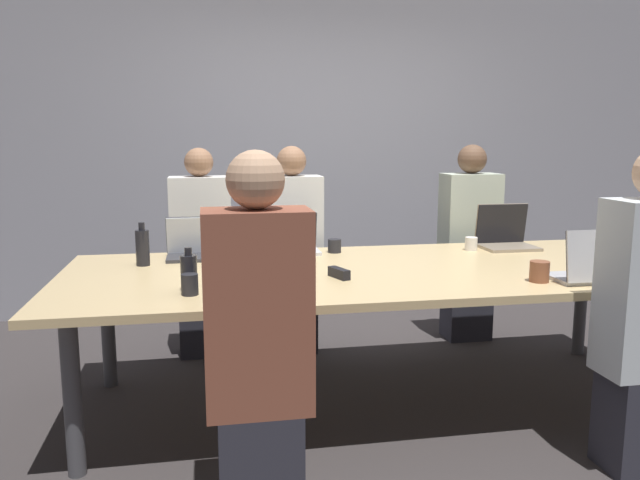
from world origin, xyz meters
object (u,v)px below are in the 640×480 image
(laptop_far_midleft, at_px, (293,241))
(cup_far_midleft, at_px, (335,246))
(person_near_left, at_px, (258,346))
(cup_near_right, at_px, (539,272))
(stapler, at_px, (339,273))
(laptop_far_left, at_px, (194,246))
(bottle_near_left, at_px, (189,272))
(bottle_far_left, at_px, (143,247))
(cup_far_right, at_px, (471,244))
(person_far_midleft, at_px, (292,254))
(laptop_near_left, at_px, (245,281))
(bottle_near_right, at_px, (614,250))
(cup_near_left, at_px, (190,284))
(laptop_far_right, at_px, (505,235))
(laptop_near_right, at_px, (591,267))
(person_far_left, at_px, (202,257))
(person_far_right, at_px, (469,246))

(laptop_far_midleft, bearing_deg, cup_far_midleft, -13.77)
(person_near_left, relative_size, cup_near_right, 13.84)
(laptop_far_midleft, bearing_deg, stapler, -80.06)
(laptop_far_left, height_order, bottle_near_left, laptop_far_left)
(bottle_far_left, distance_m, person_near_left, 1.39)
(cup_far_right, height_order, person_far_midleft, person_far_midleft)
(laptop_near_left, relative_size, person_far_midleft, 0.23)
(cup_far_right, distance_m, laptop_far_midleft, 1.13)
(bottle_near_right, bearing_deg, bottle_far_left, 165.89)
(cup_near_left, height_order, laptop_far_right, laptop_far_right)
(laptop_near_left, height_order, cup_far_right, laptop_near_left)
(cup_near_left, height_order, cup_far_right, cup_near_left)
(bottle_near_right, bearing_deg, cup_far_right, 122.87)
(laptop_near_left, relative_size, laptop_near_right, 0.95)
(laptop_far_right, distance_m, cup_near_right, 0.98)
(laptop_near_left, height_order, laptop_near_right, laptop_near_left)
(person_near_left, relative_size, person_far_midleft, 1.01)
(laptop_far_left, xyz_separation_m, person_near_left, (0.26, -1.45, -0.14))
(stapler, bearing_deg, laptop_near_left, -168.22)
(laptop_far_left, height_order, cup_near_right, laptop_far_left)
(person_far_left, xyz_separation_m, person_far_right, (1.92, 0.00, 0.01))
(person_near_left, height_order, cup_near_right, person_near_left)
(cup_near_right, bearing_deg, person_far_midleft, 126.71)
(bottle_near_left, relative_size, stapler, 1.32)
(person_near_left, bearing_deg, cup_far_midleft, -112.18)
(cup_far_midleft, bearing_deg, person_far_left, 149.83)
(laptop_far_midleft, height_order, cup_far_midleft, laptop_far_midleft)
(bottle_far_left, relative_size, laptop_near_right, 0.71)
(bottle_near_left, distance_m, laptop_far_right, 2.15)
(laptop_far_right, xyz_separation_m, laptop_near_right, (-0.04, -0.99, -0.00))
(cup_near_right, bearing_deg, person_far_left, 139.11)
(person_far_left, relative_size, bottle_near_left, 6.84)
(person_far_left, distance_m, laptop_far_midleft, 0.72)
(laptop_far_left, distance_m, person_far_right, 2.02)
(person_far_midleft, bearing_deg, cup_near_right, -53.29)
(cup_far_midleft, distance_m, stapler, 0.71)
(laptop_near_left, distance_m, laptop_far_midleft, 1.13)
(laptop_far_right, bearing_deg, bottle_far_left, -175.65)
(bottle_far_left, xyz_separation_m, cup_far_right, (2.00, 0.12, -0.06))
(laptop_far_left, relative_size, cup_far_right, 3.81)
(cup_near_left, distance_m, cup_far_midleft, 1.25)
(cup_far_midleft, height_order, laptop_near_right, laptop_near_right)
(laptop_near_right, height_order, cup_near_right, laptop_near_right)
(cup_near_right, bearing_deg, laptop_far_right, 73.00)
(laptop_near_left, xyz_separation_m, laptop_near_right, (1.70, -0.01, -0.00))
(bottle_near_left, relative_size, cup_near_right, 1.99)
(laptop_far_left, height_order, cup_far_midleft, laptop_far_left)
(person_far_left, height_order, cup_far_midleft, person_far_left)
(laptop_near_left, height_order, laptop_far_right, laptop_far_right)
(bottle_near_left, bearing_deg, person_far_right, 33.70)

